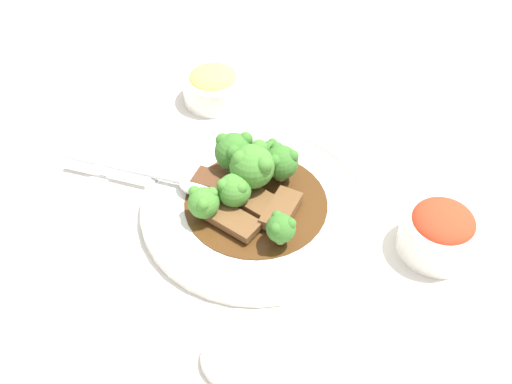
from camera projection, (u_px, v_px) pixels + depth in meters
name	position (u px, v px, depth m)	size (l,w,h in m)	color
ground_plane	(256.00, 211.00, 0.75)	(4.00, 4.00, 0.00)	silver
main_plate	(256.00, 205.00, 0.75)	(0.29, 0.29, 0.02)	white
beef_strip_0	(219.00, 184.00, 0.75)	(0.07, 0.06, 0.01)	#56331E
beef_strip_1	(230.00, 219.00, 0.71)	(0.07, 0.08, 0.01)	brown
beef_strip_2	(256.00, 202.00, 0.73)	(0.06, 0.06, 0.01)	brown
beef_strip_3	(281.00, 210.00, 0.72)	(0.06, 0.07, 0.01)	brown
broccoli_floret_0	(255.00, 165.00, 0.73)	(0.06, 0.06, 0.06)	#7FA84C
broccoli_floret_1	(281.00, 161.00, 0.75)	(0.04, 0.04, 0.05)	#7FA84C
broccoli_floret_2	(204.00, 202.00, 0.71)	(0.04, 0.04, 0.04)	#7FA84C
broccoli_floret_3	(270.00, 153.00, 0.76)	(0.03, 0.03, 0.04)	#7FA84C
broccoli_floret_4	(281.00, 228.00, 0.68)	(0.03, 0.03, 0.04)	#8EB756
broccoli_floret_5	(234.00, 151.00, 0.75)	(0.05, 0.05, 0.06)	#7FA84C
broccoli_floret_6	(234.00, 188.00, 0.72)	(0.04, 0.04, 0.04)	#7FA84C
serving_spoon	(186.00, 181.00, 0.75)	(0.20, 0.13, 0.01)	#B7B7BC
side_bowl_kimchi	(440.00, 231.00, 0.69)	(0.09, 0.09, 0.06)	white
side_bowl_appetizer	(213.00, 85.00, 0.89)	(0.09, 0.09, 0.05)	white
sauce_dish	(231.00, 358.00, 0.61)	(0.06, 0.06, 0.01)	white
paper_napkin	(58.00, 215.00, 0.74)	(0.15, 0.13, 0.01)	white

